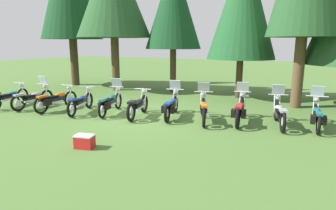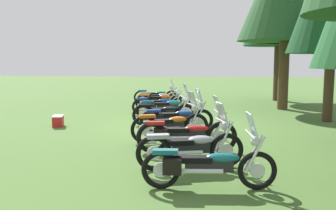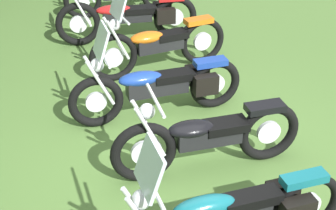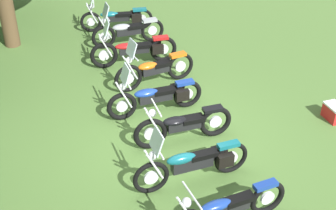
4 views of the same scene
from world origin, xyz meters
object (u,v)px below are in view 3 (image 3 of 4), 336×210
(motorcycle_5, at_px, (207,136))
(motorcycle_8, at_px, (129,16))
(motorcycle_6, at_px, (159,85))
(motorcycle_7, at_px, (158,43))

(motorcycle_5, distance_m, motorcycle_8, 3.85)
(motorcycle_6, xyz_separation_m, motorcycle_7, (1.31, -0.00, 0.02))
(motorcycle_5, height_order, motorcycle_8, motorcycle_8)
(motorcycle_6, height_order, motorcycle_8, motorcycle_8)
(motorcycle_6, distance_m, motorcycle_7, 1.31)
(motorcycle_5, distance_m, motorcycle_6, 1.30)
(motorcycle_5, xyz_separation_m, motorcycle_6, (1.20, 0.51, 0.02))
(motorcycle_5, height_order, motorcycle_7, motorcycle_7)
(motorcycle_6, relative_size, motorcycle_8, 0.94)
(motorcycle_7, bearing_deg, motorcycle_6, 67.72)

